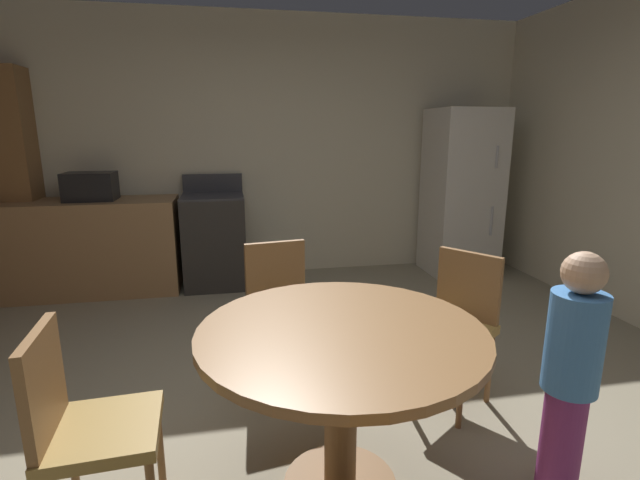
# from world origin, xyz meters

# --- Properties ---
(ground_plane) EXTENTS (14.00, 14.00, 0.00)m
(ground_plane) POSITION_xyz_m (0.00, 0.00, 0.00)
(ground_plane) COLOR gray
(wall_back) EXTENTS (5.85, 0.12, 2.70)m
(wall_back) POSITION_xyz_m (0.00, 3.02, 1.35)
(wall_back) COLOR beige
(wall_back) RESTS_ON ground
(kitchen_counter) EXTENTS (1.71, 0.60, 0.90)m
(kitchen_counter) POSITION_xyz_m (-1.77, 2.62, 0.45)
(kitchen_counter) COLOR #9E754C
(kitchen_counter) RESTS_ON ground
(pantry_column) EXTENTS (0.44, 0.36, 2.10)m
(pantry_column) POSITION_xyz_m (-2.41, 2.80, 1.05)
(pantry_column) COLOR olive
(pantry_column) RESTS_ON ground
(oven_range) EXTENTS (0.60, 0.60, 1.10)m
(oven_range) POSITION_xyz_m (-0.57, 2.63, 0.47)
(oven_range) COLOR #2D2B28
(oven_range) RESTS_ON ground
(refrigerator) EXTENTS (0.68, 0.68, 1.76)m
(refrigerator) POSITION_xyz_m (2.05, 2.57, 0.88)
(refrigerator) COLOR silver
(refrigerator) RESTS_ON ground
(microwave) EXTENTS (0.44, 0.32, 0.26)m
(microwave) POSITION_xyz_m (-1.67, 2.62, 1.03)
(microwave) COLOR black
(microwave) RESTS_ON kitchen_counter
(dining_table) EXTENTS (1.19, 1.19, 0.76)m
(dining_table) POSITION_xyz_m (0.02, -0.33, 0.60)
(dining_table) COLOR olive
(dining_table) RESTS_ON ground
(chair_northeast) EXTENTS (0.56, 0.56, 0.87)m
(chair_northeast) POSITION_xyz_m (0.84, 0.24, 0.50)
(chair_northeast) COLOR olive
(chair_northeast) RESTS_ON ground
(chair_north) EXTENTS (0.46, 0.46, 0.87)m
(chair_north) POSITION_xyz_m (-0.12, 0.65, 0.50)
(chair_north) COLOR olive
(chair_north) RESTS_ON ground
(chair_west) EXTENTS (0.42, 0.42, 0.87)m
(chair_west) POSITION_xyz_m (-0.97, -0.40, 0.50)
(chair_west) COLOR olive
(chair_west) RESTS_ON ground
(person_child) EXTENTS (0.26, 0.26, 1.09)m
(person_child) POSITION_xyz_m (0.95, -0.54, 0.58)
(person_child) COLOR #8C337A
(person_child) RESTS_ON ground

